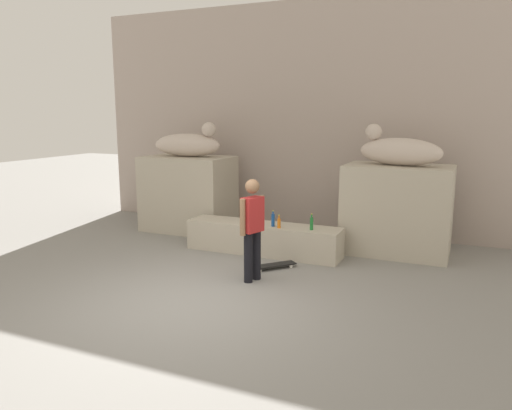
% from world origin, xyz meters
% --- Properties ---
extents(ground_plane, '(40.00, 40.00, 0.00)m').
position_xyz_m(ground_plane, '(0.00, 0.00, 0.00)').
color(ground_plane, gray).
extents(facade_wall, '(10.55, 0.60, 5.14)m').
position_xyz_m(facade_wall, '(0.00, 5.33, 2.57)').
color(facade_wall, '#AD9C92').
rests_on(facade_wall, ground_plane).
extents(pedestal_left, '(1.99, 1.23, 1.71)m').
position_xyz_m(pedestal_left, '(-2.34, 3.86, 0.85)').
color(pedestal_left, '#B7AD99').
rests_on(pedestal_left, ground_plane).
extents(pedestal_right, '(1.99, 1.23, 1.71)m').
position_xyz_m(pedestal_right, '(2.34, 3.86, 0.85)').
color(pedestal_right, '#B7AD99').
rests_on(pedestal_right, ground_plane).
extents(statue_reclining_left, '(1.64, 0.67, 0.78)m').
position_xyz_m(statue_reclining_left, '(-2.30, 3.86, 1.99)').
color(statue_reclining_left, beige).
rests_on(statue_reclining_left, pedestal_left).
extents(statue_reclining_right, '(1.69, 0.92, 0.78)m').
position_xyz_m(statue_reclining_right, '(2.31, 3.87, 1.99)').
color(statue_reclining_right, beige).
rests_on(statue_reclining_right, pedestal_right).
extents(ledge_block, '(3.05, 0.66, 0.58)m').
position_xyz_m(ledge_block, '(0.00, 2.78, 0.29)').
color(ledge_block, '#B7AD99').
rests_on(ledge_block, ground_plane).
extents(skater, '(0.30, 0.52, 1.67)m').
position_xyz_m(skater, '(0.47, 1.24, 0.92)').
color(skater, black).
rests_on(skater, ground_plane).
extents(skateboard, '(0.68, 0.73, 0.08)m').
position_xyz_m(skateboard, '(0.56, 1.95, 0.06)').
color(skateboard, black).
rests_on(skateboard, ground_plane).
extents(bottle_green, '(0.06, 0.06, 0.30)m').
position_xyz_m(bottle_green, '(1.00, 2.68, 0.71)').
color(bottle_green, '#1E722D').
rests_on(bottle_green, ledge_block).
extents(bottle_clear, '(0.08, 0.08, 0.33)m').
position_xyz_m(bottle_clear, '(-0.40, 2.96, 0.72)').
color(bottle_clear, silver).
rests_on(bottle_clear, ledge_block).
extents(bottle_orange, '(0.06, 0.06, 0.25)m').
position_xyz_m(bottle_orange, '(0.40, 2.57, 0.68)').
color(bottle_orange, orange).
rests_on(bottle_orange, ledge_block).
extents(bottle_blue, '(0.06, 0.06, 0.31)m').
position_xyz_m(bottle_blue, '(0.25, 2.66, 0.71)').
color(bottle_blue, '#194C99').
rests_on(bottle_blue, ledge_block).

